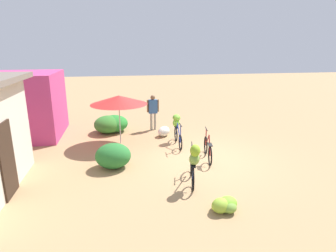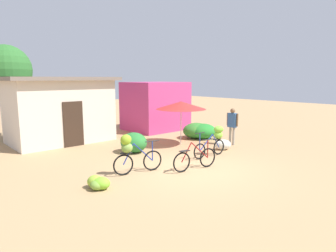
# 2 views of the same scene
# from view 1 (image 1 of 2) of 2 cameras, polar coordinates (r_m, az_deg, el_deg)

# --- Properties ---
(ground_plane) EXTENTS (60.00, 60.00, 0.00)m
(ground_plane) POSITION_cam_1_polar(r_m,az_deg,el_deg) (10.18, 6.69, -6.67)
(ground_plane) COLOR tan
(shop_pink) EXTENTS (3.20, 2.80, 2.78)m
(shop_pink) POSITION_cam_1_polar(r_m,az_deg,el_deg) (13.85, -26.43, 3.80)
(shop_pink) COLOR #C43A78
(shop_pink) RESTS_ON ground
(hedge_bush_front_left) EXTENTS (1.03, 1.15, 0.82)m
(hedge_bush_front_left) POSITION_cam_1_polar(r_m,az_deg,el_deg) (9.50, -10.91, -5.87)
(hedge_bush_front_left) COLOR #297230
(hedge_bush_front_left) RESTS_ON ground
(hedge_bush_front_right) EXTENTS (1.42, 1.26, 0.78)m
(hedge_bush_front_right) POSITION_cam_1_polar(r_m,az_deg,el_deg) (13.38, -11.94, 0.33)
(hedge_bush_front_right) COLOR #337F2E
(hedge_bush_front_right) RESTS_ON ground
(hedge_bush_mid) EXTENTS (1.44, 1.28, 0.75)m
(hedge_bush_mid) POSITION_cam_1_polar(r_m,az_deg,el_deg) (13.53, -10.75, 0.51)
(hedge_bush_mid) COLOR #26812D
(hedge_bush_mid) RESTS_ON ground
(market_umbrella) EXTENTS (2.26, 2.26, 1.98)m
(market_umbrella) POSITION_cam_1_polar(r_m,az_deg,el_deg) (11.47, -9.82, 5.17)
(market_umbrella) COLOR beige
(market_umbrella) RESTS_ON ground
(bicycle_leftmost) EXTENTS (1.66, 0.46, 1.30)m
(bicycle_leftmost) POSITION_cam_1_polar(r_m,az_deg,el_deg) (8.08, 5.15, -7.14)
(bicycle_leftmost) COLOR black
(bicycle_leftmost) RESTS_ON ground
(bicycle_near_pile) EXTENTS (1.72, 0.34, 0.97)m
(bicycle_near_pile) POSITION_cam_1_polar(r_m,az_deg,el_deg) (10.12, 7.97, -4.65)
(bicycle_near_pile) COLOR black
(bicycle_near_pile) RESTS_ON ground
(bicycle_center_loaded) EXTENTS (1.69, 0.39, 1.17)m
(bicycle_center_loaded) POSITION_cam_1_polar(r_m,az_deg,el_deg) (11.59, 1.82, -0.12)
(bicycle_center_loaded) COLOR black
(bicycle_center_loaded) RESTS_ON ground
(banana_pile_on_ground) EXTENTS (0.69, 0.82, 0.36)m
(banana_pile_on_ground) POSITION_cam_1_polar(r_m,az_deg,el_deg) (7.26, 11.18, -15.27)
(banana_pile_on_ground) COLOR #79C02D
(banana_pile_on_ground) RESTS_ON ground
(produce_sack) EXTENTS (0.82, 0.78, 0.44)m
(produce_sack) POSITION_cam_1_polar(r_m,az_deg,el_deg) (12.61, -0.84, -1.07)
(produce_sack) COLOR silver
(produce_sack) RESTS_ON ground
(person_vendor) EXTENTS (0.23, 0.58, 1.67)m
(person_vendor) POSITION_cam_1_polar(r_m,az_deg,el_deg) (13.40, -3.03, 3.48)
(person_vendor) COLOR gray
(person_vendor) RESTS_ON ground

